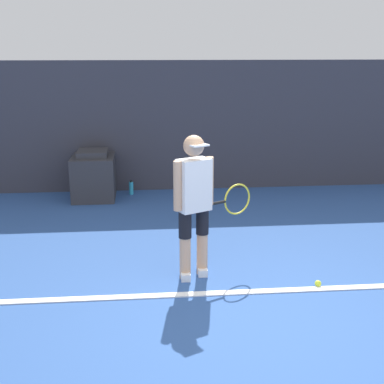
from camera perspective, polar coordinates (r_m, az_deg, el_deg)
The scene contains 7 objects.
ground_plane at distance 4.95m, azimuth 7.44°, elevation -14.24°, with size 24.00×24.00×0.00m, color #2D5193.
back_wall at distance 9.28m, azimuth 0.99°, elevation 7.07°, with size 24.00×0.10×2.21m.
court_baseline at distance 5.58m, azimuth 5.79°, elevation -10.56°, with size 21.60×0.10×0.01m.
tennis_player at distance 5.65m, azimuth 0.34°, elevation -0.89°, with size 0.90×0.54×1.55m.
tennis_ball at distance 5.82m, azimuth 13.29°, elevation -9.47°, with size 0.07×0.07×0.07m.
covered_chair at distance 8.91m, azimuth -10.45°, elevation 1.71°, with size 0.69×0.79×0.81m.
water_bottle at distance 9.12m, azimuth -6.50°, elevation 0.43°, with size 0.07×0.07×0.24m.
Camera 1 is at (-1.02, -4.19, 2.43)m, focal length 50.00 mm.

